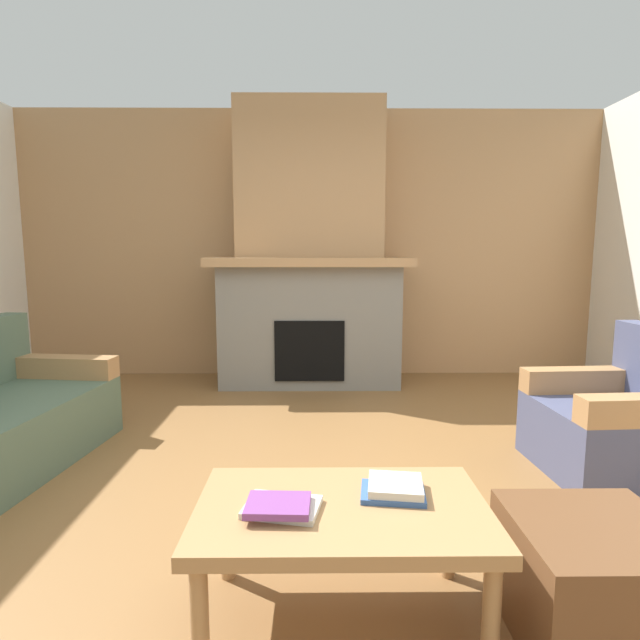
{
  "coord_description": "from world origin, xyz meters",
  "views": [
    {
      "loc": [
        0.05,
        -2.33,
        1.29
      ],
      "look_at": [
        0.08,
        0.95,
        0.84
      ],
      "focal_mm": 28.45,
      "sensor_mm": 36.0,
      "label": 1
    }
  ],
  "objects_px": {
    "armchair": "(618,423)",
    "ottoman": "(593,582)",
    "fireplace": "(310,264)",
    "coffee_table": "(342,519)"
  },
  "relations": [
    {
      "from": "fireplace",
      "to": "ottoman",
      "type": "xyz_separation_m",
      "value": [
        0.98,
        -3.41,
        -0.96
      ]
    },
    {
      "from": "fireplace",
      "to": "coffee_table",
      "type": "height_order",
      "value": "fireplace"
    },
    {
      "from": "coffee_table",
      "to": "ottoman",
      "type": "height_order",
      "value": "coffee_table"
    },
    {
      "from": "coffee_table",
      "to": "ottoman",
      "type": "bearing_deg",
      "value": -6.11
    },
    {
      "from": "fireplace",
      "to": "ottoman",
      "type": "height_order",
      "value": "fireplace"
    },
    {
      "from": "fireplace",
      "to": "armchair",
      "type": "bearing_deg",
      "value": -49.48
    },
    {
      "from": "fireplace",
      "to": "ottoman",
      "type": "distance_m",
      "value": 3.68
    },
    {
      "from": "armchair",
      "to": "coffee_table",
      "type": "xyz_separation_m",
      "value": [
        -1.67,
        -1.2,
        0.08
      ]
    },
    {
      "from": "armchair",
      "to": "ottoman",
      "type": "relative_size",
      "value": 1.63
    },
    {
      "from": "fireplace",
      "to": "coffee_table",
      "type": "bearing_deg",
      "value": -87.51
    }
  ]
}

